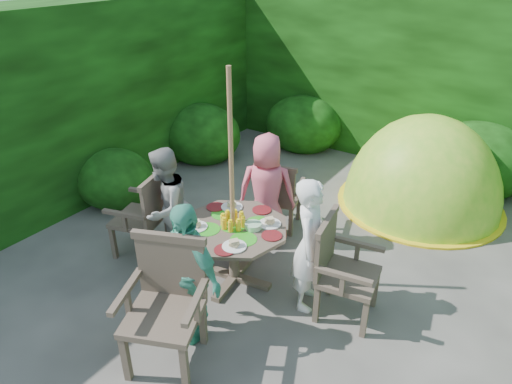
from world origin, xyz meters
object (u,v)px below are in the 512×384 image
Objects in this scene: child_left at (165,208)px; dome_tent at (418,205)px; garden_chair_left at (145,214)px; parasol_pole at (232,185)px; garden_chair_front at (166,301)px; patio_table at (234,235)px; child_right at (310,245)px; garden_chair_right at (341,268)px; garden_chair_back at (278,195)px; child_front at (188,272)px; child_back at (267,191)px.

dome_tent is (1.90, 2.77, -0.65)m from child_left.
parasol_pole is at bearing 81.47° from garden_chair_left.
parasol_pole is at bearing 74.12° from garden_chair_front.
patio_table is 1.09m from garden_chair_front.
child_left is (-0.79, -0.12, -0.45)m from parasol_pole.
garden_chair_left is 0.71× the size of child_right.
child_right is (0.79, 0.12, -0.44)m from parasol_pole.
garden_chair_right is 1.09× the size of garden_chair_back.
garden_chair_front is 0.80× the size of child_front.
parasol_pole is 2.12× the size of garden_chair_front.
parasol_pole is at bearing -107.47° from dome_tent.
child_left is (-0.93, 0.96, 0.10)m from garden_chair_front.
garden_chair_left is 3.60m from dome_tent.
child_front is at bearing 70.76° from garden_chair_front.
child_left reaches higher than garden_chair_back.
patio_table is 1.22× the size of garden_chair_front.
child_left is at bearing 110.80° from garden_chair_front.
garden_chair_back is 1.38m from child_left.
child_back reaches higher than patio_table.
child_front is (0.12, -0.79, -0.45)m from parasol_pole.
parasol_pole is 0.89× the size of dome_tent.
garden_chair_left is 0.71× the size of child_back.
garden_chair_back is at bearing 98.20° from parasol_pole.
child_front is at bearing -81.58° from patio_table.
dome_tent is at bearing 67.35° from patio_table.
patio_table is at bearing 108.28° from child_front.
garden_chair_left is 0.38× the size of dome_tent.
patio_table is 0.81m from child_left.
garden_chair_back is 1.91m from child_front.
garden_chair_back is 0.35× the size of dome_tent.
child_back reaches higher than garden_chair_left.
child_back is at bearing 125.83° from child_left.
garden_chair_left is 1.09× the size of garden_chair_back.
child_back is 0.54× the size of dome_tent.
parasol_pole is 1.22m from garden_chair_front.
child_left is at bearing 46.65° from garden_chair_back.
garden_chair_back is at bearing 98.40° from patio_table.
dome_tent is at bearing -9.90° from garden_chair_right.
child_right reaches higher than child_left.
child_right is 1.13m from child_back.
child_front reaches higher than garden_chair_left.
parasol_pole reaches higher than garden_chair_right.
child_front is at bearing 72.51° from child_back.
child_front reaches higher than garden_chair_right.
patio_table is at bearing -107.41° from dome_tent.
garden_chair_front is 0.31m from child_front.
patio_table is at bearing 89.31° from garden_chair_right.
child_right reaches higher than dome_tent.
garden_chair_front is at bearing -76.04° from child_front.
child_right is at bearing 80.83° from child_left.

